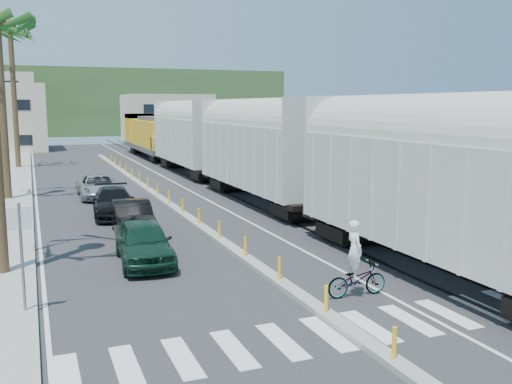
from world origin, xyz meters
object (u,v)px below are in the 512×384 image
Objects in this scene: car_second at (132,218)px; street_sign at (21,242)px; car_lead at (144,242)px; cyclist at (356,272)px.

street_sign is at bearing -113.93° from car_second.
car_lead is at bearing -92.22° from car_second.
street_sign reaches higher than car_lead.
car_lead is 1.02× the size of car_second.
car_lead is at bearing 45.09° from street_sign.
car_lead is at bearing 42.30° from cyclist.
car_second is 11.41m from cyclist.
car_lead is (3.86, 3.87, -1.22)m from street_sign.
car_second is at bearing 63.63° from street_sign.
street_sign reaches higher than car_second.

